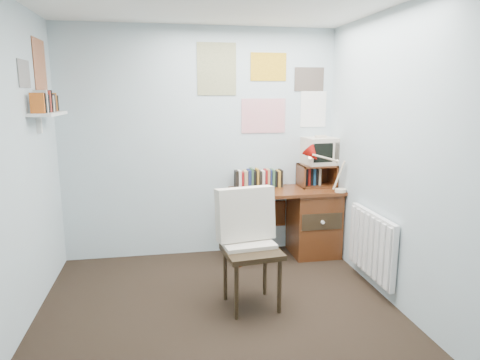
% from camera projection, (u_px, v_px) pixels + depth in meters
% --- Properties ---
extents(ground, '(3.50, 3.50, 0.00)m').
position_uv_depth(ground, '(225.00, 333.00, 3.26)').
color(ground, black).
rests_on(ground, ground).
extents(back_wall, '(3.00, 0.02, 2.50)m').
position_uv_depth(back_wall, '(201.00, 144.00, 4.70)').
color(back_wall, '#AAB9C2').
rests_on(back_wall, ground).
extents(right_wall, '(0.02, 3.50, 2.50)m').
position_uv_depth(right_wall, '(418.00, 166.00, 3.28)').
color(right_wall, '#AAB9C2').
rests_on(right_wall, ground).
extents(desk, '(1.20, 0.55, 0.76)m').
position_uv_depth(desk, '(309.00, 219.00, 4.81)').
color(desk, '#502712').
rests_on(desk, ground).
extents(desk_chair, '(0.55, 0.53, 0.98)m').
position_uv_depth(desk_chair, '(252.00, 252.00, 3.59)').
color(desk_chair, black).
rests_on(desk_chair, ground).
extents(desk_lamp, '(0.38, 0.35, 0.44)m').
position_uv_depth(desk_lamp, '(341.00, 172.00, 4.53)').
color(desk_lamp, '#B8110C').
rests_on(desk_lamp, desk).
extents(tv_riser, '(0.40, 0.30, 0.25)m').
position_uv_depth(tv_riser, '(317.00, 175.00, 4.84)').
color(tv_riser, '#502712').
rests_on(tv_riser, desk).
extents(crt_tv, '(0.38, 0.35, 0.33)m').
position_uv_depth(crt_tv, '(320.00, 150.00, 4.81)').
color(crt_tv, beige).
rests_on(crt_tv, tv_riser).
extents(book_row, '(0.60, 0.14, 0.22)m').
position_uv_depth(book_row, '(261.00, 177.00, 4.80)').
color(book_row, '#502712').
rests_on(book_row, desk).
extents(radiator, '(0.09, 0.80, 0.60)m').
position_uv_depth(radiator, '(372.00, 244.00, 3.96)').
color(radiator, white).
rests_on(radiator, right_wall).
extents(wall_shelf, '(0.20, 0.62, 0.24)m').
position_uv_depth(wall_shelf, '(48.00, 114.00, 3.75)').
color(wall_shelf, white).
rests_on(wall_shelf, left_wall).
extents(posters_back, '(1.20, 0.01, 0.90)m').
position_uv_depth(posters_back, '(264.00, 88.00, 4.70)').
color(posters_back, white).
rests_on(posters_back, back_wall).
extents(posters_left, '(0.01, 0.70, 0.60)m').
position_uv_depth(posters_left, '(32.00, 69.00, 3.66)').
color(posters_left, white).
rests_on(posters_left, left_wall).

